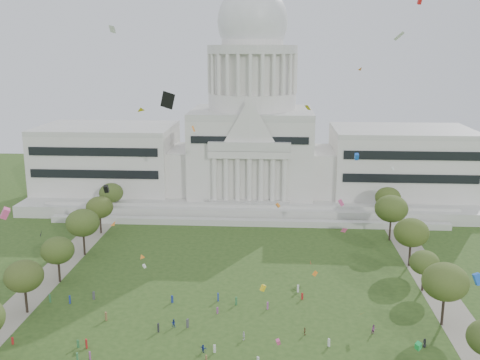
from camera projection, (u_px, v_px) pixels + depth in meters
name	position (u px, v px, depth m)	size (l,w,h in m)	color
capitol	(252.00, 142.00, 208.54)	(160.00, 64.50, 91.30)	beige
path_left	(38.00, 288.00, 135.56)	(8.00, 160.00, 0.04)	gray
path_right	(443.00, 299.00, 129.54)	(8.00, 160.00, 0.04)	gray
row_tree_l_2	(24.00, 276.00, 121.08)	(8.42, 8.42, 11.97)	black
row_tree_r_2	(445.00, 282.00, 115.35)	(9.55, 9.55, 13.58)	black
row_tree_l_3	(58.00, 250.00, 137.22)	(8.12, 8.12, 11.55)	black
row_tree_r_3	(424.00, 263.00, 132.49)	(7.01, 7.01, 9.98)	black
row_tree_l_4	(83.00, 223.00, 154.91)	(9.29, 9.29, 13.21)	black
row_tree_r_4	(411.00, 233.00, 147.06)	(9.19, 9.19, 13.06)	black
row_tree_l_5	(100.00, 207.00, 173.25)	(8.33, 8.33, 11.85)	black
row_tree_r_5	(391.00, 209.00, 166.55)	(9.82, 9.82, 13.96)	black
row_tree_l_6	(111.00, 193.00, 190.99)	(8.19, 8.19, 11.64)	black
row_tree_r_6	(388.00, 198.00, 184.14)	(8.42, 8.42, 11.97)	black
person_0	(425.00, 343.00, 108.62)	(0.87, 0.57, 1.79)	#26262B
person_2	(374.00, 329.00, 113.70)	(0.94, 0.58, 1.93)	#994C8C
person_4	(244.00, 336.00, 111.33)	(1.03, 0.56, 1.76)	silver
person_5	(203.00, 348.00, 106.81)	(1.45, 0.57, 1.56)	navy
person_8	(173.00, 323.00, 116.45)	(0.84, 0.52, 1.74)	navy
person_10	(305.00, 331.00, 113.20)	(0.98, 0.54, 1.68)	olive
distant_crowd	(165.00, 319.00, 118.24)	(62.30, 33.44, 1.94)	#B21E1E
kite_swarm	(237.00, 210.00, 104.66)	(83.67, 92.46, 64.38)	white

